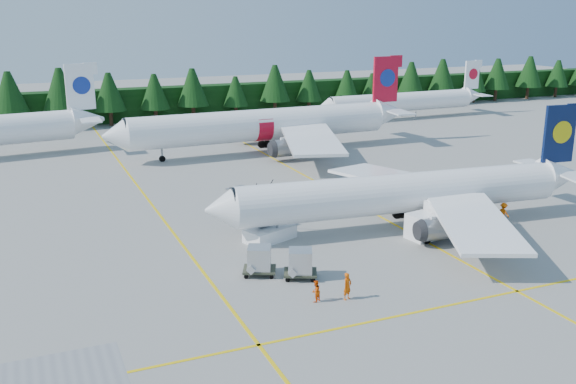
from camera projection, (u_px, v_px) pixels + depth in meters
name	position (u px, v px, depth m)	size (l,w,h in m)	color
ground	(401.00, 274.00, 49.52)	(320.00, 320.00, 0.00)	gray
taxi_stripe_a	(165.00, 221.00, 61.98)	(0.25, 120.00, 0.01)	yellow
taxi_stripe_b	(348.00, 199.00, 69.51)	(0.25, 120.00, 0.01)	yellow
taxi_stripe_cross	(449.00, 305.00, 44.20)	(80.00, 0.25, 0.01)	yellow
treeline_hedge	(165.00, 103.00, 121.40)	(220.00, 4.00, 6.00)	black
airliner_navy	(394.00, 194.00, 59.31)	(37.22, 30.50, 10.83)	white
airliner_red	(256.00, 126.00, 91.32)	(45.03, 37.05, 13.09)	white
airliner_far_right	(397.00, 102.00, 120.72)	(35.80, 4.58, 10.41)	white
airstairs	(267.00, 230.00, 56.97)	(5.20, 6.84, 4.04)	white
service_truck	(439.00, 219.00, 57.94)	(6.66, 3.37, 3.07)	silver
uld_pair	(280.00, 261.00, 48.74)	(5.69, 4.57, 1.91)	#343829
crew_a	(347.00, 286.00, 44.92)	(0.72, 0.47, 1.97)	#DA4D04
crew_b	(316.00, 291.00, 44.60)	(0.77, 0.60, 1.58)	#EE4B05
crew_c	(503.00, 213.00, 61.44)	(0.81, 0.55, 1.97)	#E75604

